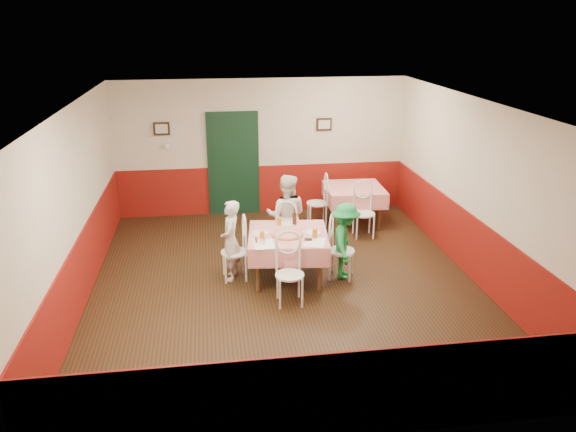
{
  "coord_description": "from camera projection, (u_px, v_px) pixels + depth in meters",
  "views": [
    {
      "loc": [
        -1.09,
        -7.88,
        3.98
      ],
      "look_at": [
        0.07,
        0.19,
        1.05
      ],
      "focal_mm": 35.0,
      "sensor_mm": 36.0,
      "label": 1
    }
  ],
  "objects": [
    {
      "name": "plate_far",
      "position": [
        287.0,
        224.0,
        9.15
      ],
      "size": [
        0.28,
        0.28,
        0.01
      ],
      "primitive_type": "cylinder",
      "rotation": [
        0.0,
        0.0,
        -0.11
      ],
      "color": "white",
      "rests_on": "main_table"
    },
    {
      "name": "thermostat",
      "position": [
        168.0,
        146.0,
        11.29
      ],
      "size": [
        0.1,
        0.03,
        0.1
      ],
      "primitive_type": "cube",
      "color": "white",
      "rests_on": "back_wall"
    },
    {
      "name": "shaker_a",
      "position": [
        261.0,
        241.0,
        8.37
      ],
      "size": [
        0.04,
        0.04,
        0.09
      ],
      "primitive_type": "cylinder",
      "rotation": [
        0.0,
        0.0,
        -0.11
      ],
      "color": "silver",
      "rests_on": "main_table"
    },
    {
      "name": "glass_b",
      "position": [
        315.0,
        233.0,
        8.57
      ],
      "size": [
        0.09,
        0.09,
        0.14
      ],
      "primitive_type": "cylinder",
      "rotation": [
        0.0,
        0.0,
        -0.11
      ],
      "color": "#BF7219",
      "rests_on": "main_table"
    },
    {
      "name": "diner_far",
      "position": [
        286.0,
        216.0,
        9.63
      ],
      "size": [
        0.82,
        0.71,
        1.46
      ],
      "primitive_type": "imported",
      "rotation": [
        0.0,
        0.0,
        2.9
      ],
      "color": "gray",
      "rests_on": "ground"
    },
    {
      "name": "menu_right",
      "position": [
        315.0,
        242.0,
        8.43
      ],
      "size": [
        0.41,
        0.47,
        0.0
      ],
      "primitive_type": "cube",
      "rotation": [
        0.0,
        0.0,
        -0.32
      ],
      "color": "white",
      "rests_on": "main_table"
    },
    {
      "name": "chair_left",
      "position": [
        234.0,
        252.0,
        8.85
      ],
      "size": [
        0.44,
        0.44,
        0.9
      ],
      "primitive_type": null,
      "rotation": [
        0.0,
        0.0,
        -1.51
      ],
      "color": "white",
      "rests_on": "ground"
    },
    {
      "name": "wallet",
      "position": [
        308.0,
        239.0,
        8.51
      ],
      "size": [
        0.12,
        0.1,
        0.02
      ],
      "primitive_type": "cube",
      "rotation": [
        0.0,
        0.0,
        -0.11
      ],
      "color": "black",
      "rests_on": "main_table"
    },
    {
      "name": "door",
      "position": [
        233.0,
        165.0,
        11.61
      ],
      "size": [
        0.96,
        0.06,
        2.1
      ],
      "primitive_type": "cube",
      "color": "black",
      "rests_on": "ground"
    },
    {
      "name": "right_wall",
      "position": [
        475.0,
        190.0,
        8.77
      ],
      "size": [
        0.1,
        7.0,
        2.8
      ],
      "primitive_type": "cube",
      "color": "beige",
      "rests_on": "ground"
    },
    {
      "name": "shaker_c",
      "position": [
        256.0,
        240.0,
        8.41
      ],
      "size": [
        0.04,
        0.04,
        0.09
      ],
      "primitive_type": "cylinder",
      "rotation": [
        0.0,
        0.0,
        -0.11
      ],
      "color": "#B23319",
      "rests_on": "main_table"
    },
    {
      "name": "chair_far",
      "position": [
        287.0,
        232.0,
        9.67
      ],
      "size": [
        0.48,
        0.48,
        0.9
      ],
      "primitive_type": null,
      "rotation": [
        0.0,
        0.0,
        2.98
      ],
      "color": "white",
      "rests_on": "ground"
    },
    {
      "name": "second_table",
      "position": [
        354.0,
        205.0,
        11.29
      ],
      "size": [
        1.16,
        1.16,
        0.77
      ],
      "primitive_type": "cube",
      "rotation": [
        0.0,
        0.0,
        -0.04
      ],
      "color": "red",
      "rests_on": "ground"
    },
    {
      "name": "back_wall",
      "position": [
        262.0,
        147.0,
        11.62
      ],
      "size": [
        6.0,
        0.1,
        2.8
      ],
      "primitive_type": "cube",
      "color": "beige",
      "rests_on": "ground"
    },
    {
      "name": "plate_right",
      "position": [
        313.0,
        232.0,
        8.79
      ],
      "size": [
        0.28,
        0.28,
        0.01
      ],
      "primitive_type": "cylinder",
      "rotation": [
        0.0,
        0.0,
        -0.11
      ],
      "color": "white",
      "rests_on": "main_table"
    },
    {
      "name": "glass_c",
      "position": [
        279.0,
        221.0,
        9.09
      ],
      "size": [
        0.08,
        0.08,
        0.13
      ],
      "primitive_type": "cylinder",
      "rotation": [
        0.0,
        0.0,
        -0.11
      ],
      "color": "#BF7219",
      "rests_on": "main_table"
    },
    {
      "name": "picture_left",
      "position": [
        162.0,
        129.0,
        11.16
      ],
      "size": [
        0.32,
        0.03,
        0.26
      ],
      "primitive_type": "cube",
      "color": "black",
      "rests_on": "back_wall"
    },
    {
      "name": "shaker_b",
      "position": [
        264.0,
        242.0,
        8.32
      ],
      "size": [
        0.04,
        0.04,
        0.09
      ],
      "primitive_type": "cylinder",
      "rotation": [
        0.0,
        0.0,
        -0.11
      ],
      "color": "silver",
      "rests_on": "main_table"
    },
    {
      "name": "diner_left",
      "position": [
        231.0,
        241.0,
        8.78
      ],
      "size": [
        0.39,
        0.52,
        1.3
      ],
      "primitive_type": "imported",
      "rotation": [
        0.0,
        0.0,
        -1.76
      ],
      "color": "gray",
      "rests_on": "ground"
    },
    {
      "name": "menu_left",
      "position": [
        264.0,
        244.0,
        8.35
      ],
      "size": [
        0.31,
        0.41,
        0.0
      ],
      "primitive_type": "cube",
      "rotation": [
        0.0,
        0.0,
        0.02
      ],
      "color": "white",
      "rests_on": "main_table"
    },
    {
      "name": "wainscot_front",
      "position": [
        335.0,
        397.0,
        5.42
      ],
      "size": [
        6.0,
        0.03,
        1.0
      ],
      "primitive_type": "cube",
      "color": "maroon",
      "rests_on": "ground"
    },
    {
      "name": "chair_second_b",
      "position": [
        364.0,
        214.0,
        10.56
      ],
      "size": [
        0.44,
        0.44,
        0.9
      ],
      "primitive_type": null,
      "rotation": [
        0.0,
        0.0,
        -0.04
      ],
      "color": "white",
      "rests_on": "ground"
    },
    {
      "name": "picture_right",
      "position": [
        324.0,
        124.0,
        11.6
      ],
      "size": [
        0.32,
        0.03,
        0.26
      ],
      "primitive_type": "cube",
      "color": "black",
      "rests_on": "back_wall"
    },
    {
      "name": "chair_near",
      "position": [
        290.0,
        275.0,
        8.07
      ],
      "size": [
        0.43,
        0.43,
        0.9
      ],
      "primitive_type": null,
      "rotation": [
        0.0,
        0.0,
        -0.01
      ],
      "color": "white",
      "rests_on": "ground"
    },
    {
      "name": "chair_second_a",
      "position": [
        317.0,
        203.0,
        11.16
      ],
      "size": [
        0.44,
        0.44,
        0.9
      ],
      "primitive_type": null,
      "rotation": [
        0.0,
        0.0,
        -1.61
      ],
      "color": "white",
      "rests_on": "ground"
    },
    {
      "name": "beer_bottle",
      "position": [
        294.0,
        218.0,
        9.1
      ],
      "size": [
        0.07,
        0.07,
        0.24
      ],
      "primitive_type": "cylinder",
      "rotation": [
        0.0,
        0.0,
        -0.11
      ],
      "color": "#381C0A",
      "rests_on": "main_table"
    },
    {
      "name": "glass_a",
      "position": [
        262.0,
        236.0,
        8.49
      ],
      "size": [
        0.08,
        0.08,
        0.13
      ],
      "primitive_type": "cylinder",
      "rotation": [
        0.0,
        0.0,
        -0.11
      ],
      "color": "#BF7219",
      "rests_on": "main_table"
    },
    {
      "name": "front_wall",
      "position": [
        338.0,
        316.0,
        5.1
      ],
      "size": [
        6.0,
        0.1,
        2.8
      ],
      "primitive_type": "cube",
      "color": "beige",
      "rests_on": "ground"
    },
    {
      "name": "wainscot_right",
      "position": [
        468.0,
        243.0,
        9.07
      ],
      "size": [
        0.03,
        7.0,
        1.0
      ],
      "primitive_type": "cube",
      "color": "maroon",
      "rests_on": "ground"
    },
    {
      "name": "wainscot_back",
      "position": [
        262.0,
        189.0,
        11.91
      ],
      "size": [
        6.0,
        0.03,
        1.0
      ],
      "primitive_type": "cube",
      "color": "maroon",
      "rests_on": "ground"
    },
    {
      "name": "plate_left",
      "position": [
        260.0,
        233.0,
        8.76
      ],
      "size": [
        0.28,
        0.28,
        0.01
      ],
      "primitive_type": "cylinder",
      "rotation": [
        0.0,
        0.0,
        -0.11
      ],
      "color": "white",
      "rests_on": "main_table"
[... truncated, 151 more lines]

